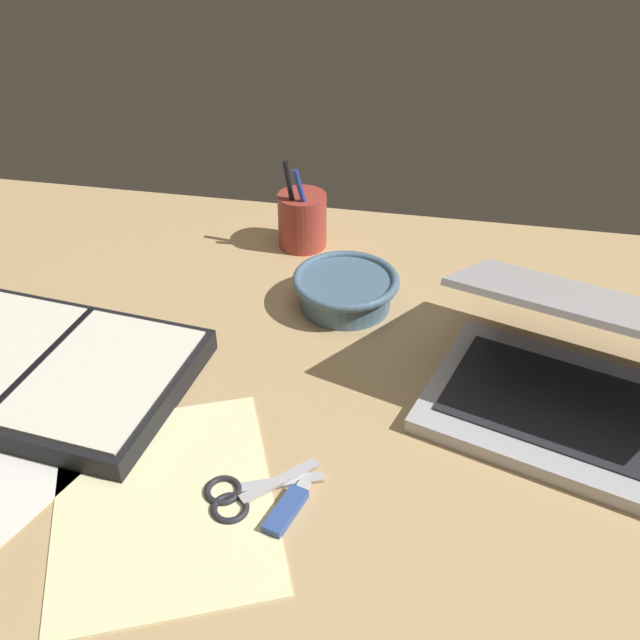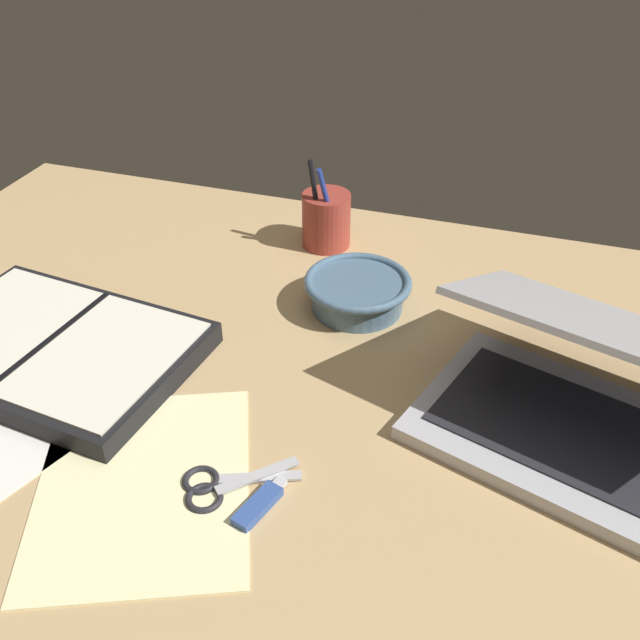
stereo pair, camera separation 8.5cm
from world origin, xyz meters
The scene contains 8 objects.
desk_top centered at (0.00, 0.00, 1.00)cm, with size 140.00×100.00×2.00cm, color tan.
laptop centered at (33.11, 4.62, 6.76)cm, with size 41.53×36.65×16.14cm.
bowl centered at (2.06, 20.91, 4.68)cm, with size 14.87×14.87×4.77cm.
pen_cup centered at (-7.44, 36.45, 6.44)cm, with size 7.61×7.61×14.60cm.
planner centered at (-31.13, -2.06, 3.58)cm, with size 37.08×27.75×3.34cm.
scissors centered at (-2.87, -15.17, 2.34)cm, with size 11.86×9.85×0.80cm.
paper_sheet_front centered at (-10.22, -17.04, 2.08)cm, with size 21.63×26.88×0.16cm, color #F4EFB2.
usb_drive centered at (2.32, -16.16, 2.50)cm, with size 3.62×7.36×1.00cm.
Camera 2 is at (22.59, -58.75, 58.75)cm, focal length 40.00 mm.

